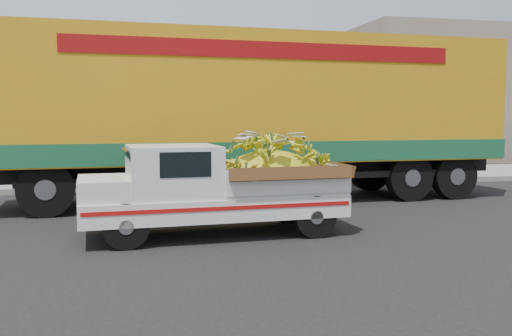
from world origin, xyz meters
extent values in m
plane|color=black|center=(0.00, 0.00, 0.00)|extent=(100.00, 100.00, 0.00)
cube|color=gray|center=(0.00, 6.30, 0.07)|extent=(60.00, 0.25, 0.15)
cube|color=gray|center=(0.00, 8.40, 0.07)|extent=(60.00, 4.00, 0.14)
cube|color=gray|center=(14.00, 15.30, 3.00)|extent=(14.00, 6.00, 6.00)
cylinder|color=black|center=(-3.25, -0.57, 0.34)|extent=(0.70, 0.24, 0.69)
cylinder|color=black|center=(-3.32, 0.75, 0.34)|extent=(0.70, 0.24, 0.69)
cylinder|color=black|center=(-0.27, -0.41, 0.34)|extent=(0.70, 0.24, 0.69)
cylinder|color=black|center=(-0.34, 0.91, 0.34)|extent=(0.70, 0.24, 0.69)
cube|color=silver|center=(-1.84, 0.17, 0.50)|extent=(4.33, 1.77, 0.35)
cube|color=#A50F0C|center=(-1.80, -0.61, 0.56)|extent=(4.16, 0.24, 0.06)
cube|color=silver|center=(-3.93, 0.05, 0.41)|extent=(0.17, 1.51, 0.13)
cube|color=silver|center=(-3.58, 0.07, 0.84)|extent=(0.85, 1.49, 0.33)
cube|color=silver|center=(-2.50, 0.13, 1.09)|extent=(1.48, 1.55, 0.81)
cube|color=black|center=(-2.37, -0.61, 1.24)|extent=(0.77, 0.05, 0.38)
cube|color=silver|center=(-0.76, 0.23, 0.91)|extent=(2.16, 1.65, 0.46)
ellipsoid|color=gold|center=(-0.85, 0.22, 0.81)|extent=(1.95, 1.33, 1.16)
cylinder|color=black|center=(4.43, 3.07, 0.55)|extent=(1.11, 0.37, 1.10)
cylinder|color=black|center=(4.34, 5.07, 0.55)|extent=(1.11, 0.37, 1.10)
cylinder|color=black|center=(3.24, 3.01, 0.55)|extent=(1.11, 0.37, 1.10)
cylinder|color=black|center=(3.14, 5.01, 0.55)|extent=(1.11, 0.37, 1.10)
cylinder|color=black|center=(-4.75, 2.63, 0.55)|extent=(1.11, 0.37, 1.10)
cylinder|color=black|center=(-4.85, 4.63, 0.55)|extent=(1.11, 0.37, 1.10)
cube|color=black|center=(-0.31, 3.85, 0.78)|extent=(12.03, 1.57, 0.36)
cube|color=#C38913|center=(-0.31, 3.85, 2.38)|extent=(11.87, 3.06, 2.84)
cube|color=#185733|center=(-0.31, 3.85, 1.21)|extent=(11.93, 3.08, 0.45)
cube|color=maroon|center=(-0.25, 2.59, 3.35)|extent=(8.39, 0.42, 0.35)
camera|label=1|loc=(-3.27, -9.06, 1.93)|focal=40.00mm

